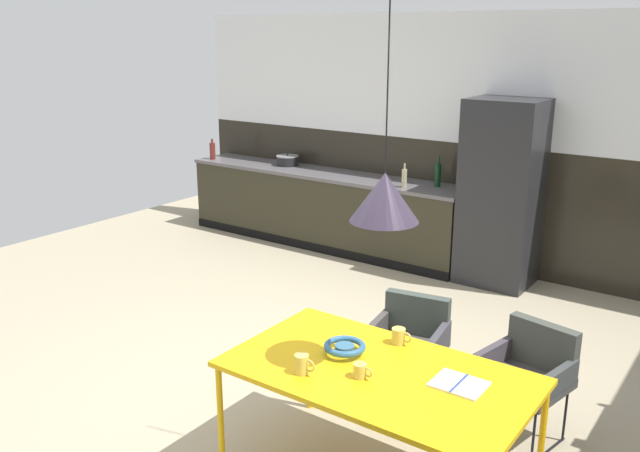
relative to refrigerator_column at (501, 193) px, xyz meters
The scene contains 18 objects.
ground_plane 3.22m from the refrigerator_column, 98.62° to the right, with size 9.59×9.59×0.00m, color tan.
back_wall_splashback_dark 0.64m from the refrigerator_column, 142.08° to the left, with size 7.38×0.12×1.35m, color black.
back_wall_panel_upper 1.23m from the refrigerator_column, 142.08° to the left, with size 7.38×0.12×1.35m, color white.
kitchen_counter 2.24m from the refrigerator_column, behind, with size 3.65×0.63×0.90m.
refrigerator_column is the anchor object (origin of this frame).
dining_table 3.58m from the refrigerator_column, 79.24° to the right, with size 1.66×0.94×0.72m.
armchair_head_of_table 2.63m from the refrigerator_column, 81.75° to the right, with size 0.55×0.54×0.74m.
armchair_facing_counter 2.84m from the refrigerator_column, 64.67° to the right, with size 0.56×0.56×0.74m.
fruit_bowl 3.48m from the refrigerator_column, 83.26° to the right, with size 0.24×0.24×0.06m.
open_book 3.58m from the refrigerator_column, 72.19° to the right, with size 0.27×0.22×0.02m.
mug_tall_blue 3.22m from the refrigerator_column, 79.26° to the right, with size 0.13×0.08×0.10m.
mug_dark_espresso 3.80m from the refrigerator_column, 84.69° to the right, with size 0.13×0.08×0.11m.
mug_glass_clear 3.69m from the refrigerator_column, 80.16° to the right, with size 0.11×0.07×0.08m.
cooking_pot 2.79m from the refrigerator_column, behind, with size 0.28×0.28×0.15m.
bottle_spice_small 1.03m from the refrigerator_column, behind, with size 0.06×0.06×0.26m.
bottle_wine_green 3.84m from the refrigerator_column, behind, with size 0.07×0.07×0.27m.
bottle_oil_tall 0.75m from the refrigerator_column, behind, with size 0.07×0.07×0.33m.
pendant_lamp_over_table_near 3.63m from the refrigerator_column, 79.20° to the right, with size 0.36×0.36×1.08m.
Camera 1 is at (2.78, -3.32, 2.50)m, focal length 37.61 mm.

